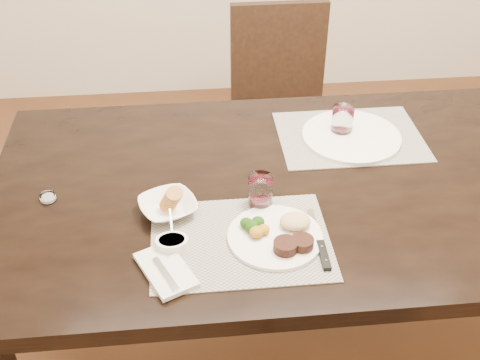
{
  "coord_description": "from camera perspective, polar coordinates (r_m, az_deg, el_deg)",
  "views": [
    {
      "loc": [
        -0.41,
        -1.38,
        1.8
      ],
      "look_at": [
        -0.28,
        -0.07,
        0.82
      ],
      "focal_mm": 45.0,
      "sensor_mm": 36.0,
      "label": 1
    }
  ],
  "objects": [
    {
      "name": "cracker_bowl",
      "position": [
        1.64,
        -6.85,
        -2.48
      ],
      "size": [
        0.19,
        0.19,
        0.07
      ],
      "rotation": [
        0.0,
        0.0,
        0.37
      ],
      "color": "white",
      "rests_on": "placemat_near"
    },
    {
      "name": "placemat_far",
      "position": [
        1.99,
        10.38,
        4.09
      ],
      "size": [
        0.46,
        0.34,
        0.0
      ],
      "primitive_type": "cube",
      "color": "gray",
      "rests_on": "dining_table"
    },
    {
      "name": "dining_table",
      "position": [
        1.83,
        8.51,
        -2.0
      ],
      "size": [
        2.0,
        1.0,
        0.75
      ],
      "color": "black",
      "rests_on": "ground"
    },
    {
      "name": "salt_cellar",
      "position": [
        1.76,
        -17.74,
        -1.61
      ],
      "size": [
        0.04,
        0.04,
        0.02
      ],
      "rotation": [
        0.0,
        0.0,
        0.05
      ],
      "color": "silver",
      "rests_on": "dining_table"
    },
    {
      "name": "chair_far",
      "position": [
        2.69,
        3.85,
        7.69
      ],
      "size": [
        0.42,
        0.42,
        0.9
      ],
      "color": "black",
      "rests_on": "ground"
    },
    {
      "name": "dinner_plate",
      "position": [
        1.55,
        3.78,
        -5.19
      ],
      "size": [
        0.25,
        0.25,
        0.04
      ],
      "rotation": [
        0.0,
        0.0,
        0.43
      ],
      "color": "white",
      "rests_on": "placemat_near"
    },
    {
      "name": "placemat_near",
      "position": [
        1.56,
        0.05,
        -5.77
      ],
      "size": [
        0.46,
        0.34,
        0.0
      ],
      "primitive_type": "cube",
      "color": "gray",
      "rests_on": "dining_table"
    },
    {
      "name": "wine_glass_far",
      "position": [
        1.97,
        9.66,
        5.41
      ],
      "size": [
        0.07,
        0.07,
        0.1
      ],
      "rotation": [
        0.0,
        0.0,
        -0.16
      ],
      "color": "silver",
      "rests_on": "placemat_far"
    },
    {
      "name": "ground_plane",
      "position": [
        2.31,
        6.99,
        -15.05
      ],
      "size": [
        4.5,
        4.5,
        0.0
      ],
      "primitive_type": "plane",
      "color": "#432515",
      "rests_on": "ground"
    },
    {
      "name": "far_plate",
      "position": [
        1.97,
        10.51,
        4.08
      ],
      "size": [
        0.32,
        0.32,
        0.01
      ],
      "primitive_type": "cylinder",
      "color": "white",
      "rests_on": "placemat_far"
    },
    {
      "name": "sauce_ramekin",
      "position": [
        1.53,
        -6.47,
        -6.0
      ],
      "size": [
        0.08,
        0.12,
        0.07
      ],
      "rotation": [
        0.0,
        0.0,
        0.06
      ],
      "color": "white",
      "rests_on": "placemat_near"
    },
    {
      "name": "wine_glass_near",
      "position": [
        1.64,
        1.96,
        -1.2
      ],
      "size": [
        0.07,
        0.07,
        0.09
      ],
      "rotation": [
        0.0,
        0.0,
        -0.23
      ],
      "color": "silver",
      "rests_on": "placemat_near"
    },
    {
      "name": "steak_knife",
      "position": [
        1.54,
        7.73,
        -6.4
      ],
      "size": [
        0.02,
        0.24,
        0.01
      ],
      "rotation": [
        0.0,
        0.0,
        -0.02
      ],
      "color": "white",
      "rests_on": "placemat_near"
    },
    {
      "name": "napkin_fork",
      "position": [
        1.48,
        -7.04,
        -8.45
      ],
      "size": [
        0.16,
        0.2,
        0.02
      ],
      "rotation": [
        0.0,
        0.0,
        0.44
      ],
      "color": "silver",
      "rests_on": "placemat_near"
    }
  ]
}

